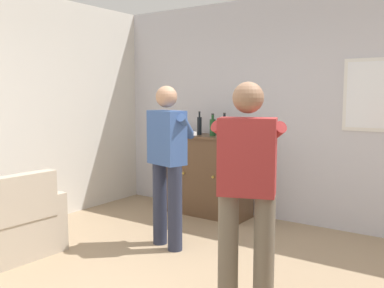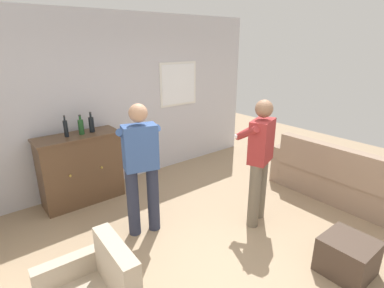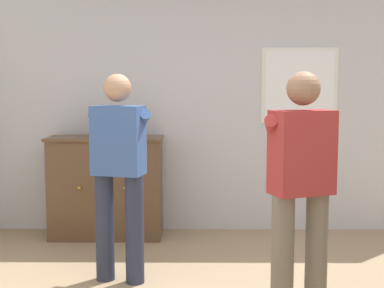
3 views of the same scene
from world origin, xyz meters
name	(u,v)px [view 3 (image 3 of 3)]	position (x,y,z in m)	size (l,w,h in m)	color
wall_back_with_window	(209,102)	(0.02, 2.66, 1.40)	(5.20, 0.15, 2.80)	silver
sideboard_cabinet	(106,187)	(-1.06, 2.30, 0.53)	(1.19, 0.49, 1.06)	brown
bottle_wine_green	(129,125)	(-0.82, 2.32, 1.18)	(0.08, 0.08, 0.30)	black
bottle_liquor_amber	(92,125)	(-1.19, 2.31, 1.19)	(0.06, 0.06, 0.31)	black
bottle_spirits_clear	(112,126)	(-0.98, 2.30, 1.18)	(0.08, 0.08, 0.29)	#1E4C23
person_standing_left	(119,167)	(-0.73, 1.03, 0.94)	(0.54, 0.52, 1.68)	#282D42
person_standing_right	(300,185)	(0.57, 0.28, 0.94)	(0.52, 0.52, 1.68)	#6B6051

